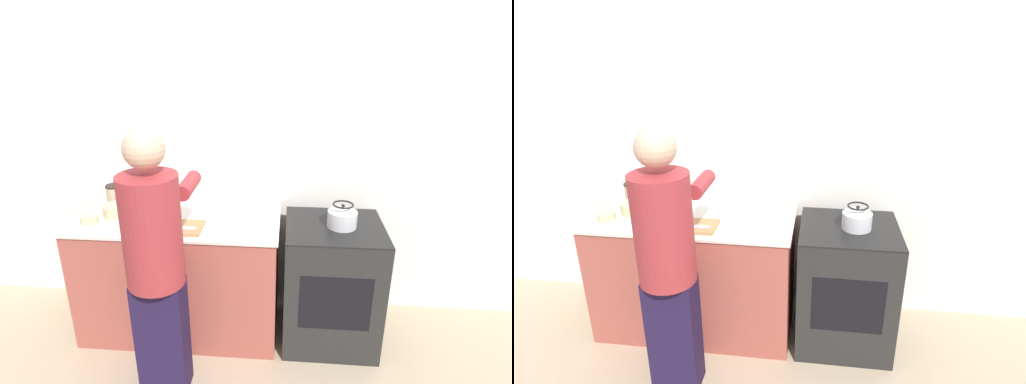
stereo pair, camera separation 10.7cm
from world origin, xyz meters
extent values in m
plane|color=tan|center=(0.00, 0.00, 0.00)|extent=(12.00, 12.00, 0.00)
cube|color=white|center=(0.00, 0.73, 1.30)|extent=(8.00, 0.05, 2.60)
cube|color=#9E4C42|center=(-0.36, 0.33, 0.44)|extent=(1.42, 0.66, 0.89)
cube|color=beige|center=(-0.36, 0.33, 0.90)|extent=(1.44, 0.69, 0.02)
cube|color=black|center=(0.74, 0.30, 0.45)|extent=(0.66, 0.61, 0.89)
cube|color=black|center=(0.74, 0.30, 0.90)|extent=(0.66, 0.61, 0.01)
cube|color=black|center=(0.74, 0.00, 0.49)|extent=(0.46, 0.01, 0.39)
cube|color=#1E1436|center=(-0.32, -0.26, 0.39)|extent=(0.30, 0.18, 0.77)
cylinder|color=maroon|center=(-0.32, -0.26, 1.10)|extent=(0.33, 0.33, 0.65)
sphere|color=#D1A889|center=(-0.32, -0.26, 1.56)|extent=(0.22, 0.22, 0.22)
cylinder|color=maroon|center=(-0.46, 0.03, 1.26)|extent=(0.09, 0.30, 0.09)
cylinder|color=maroon|center=(-0.18, 0.03, 1.26)|extent=(0.09, 0.30, 0.09)
cube|color=#A87A4C|center=(-0.30, 0.16, 0.92)|extent=(0.31, 0.22, 0.02)
cube|color=silver|center=(-0.26, 0.14, 0.93)|extent=(0.16, 0.04, 0.01)
cube|color=black|center=(-0.39, 0.14, 0.93)|extent=(0.10, 0.03, 0.01)
cylinder|color=silver|center=(0.78, 0.29, 0.96)|extent=(0.20, 0.20, 0.11)
cone|color=silver|center=(0.78, 0.29, 1.03)|extent=(0.16, 0.16, 0.03)
sphere|color=black|center=(0.78, 0.29, 1.06)|extent=(0.02, 0.02, 0.02)
torus|color=black|center=(0.78, 0.29, 1.07)|extent=(0.14, 0.14, 0.01)
cylinder|color=#C6B789|center=(-0.80, 0.34, 0.94)|extent=(0.19, 0.19, 0.08)
cylinder|color=#C6B789|center=(-0.94, 0.20, 0.93)|extent=(0.12, 0.12, 0.05)
cylinder|color=tan|center=(-0.88, 0.52, 0.98)|extent=(0.12, 0.12, 0.15)
cylinder|color=#28231E|center=(-0.88, 0.52, 1.06)|extent=(0.12, 0.12, 0.01)
camera|label=1|loc=(0.41, -2.17, 2.08)|focal=28.00mm
camera|label=2|loc=(0.52, -2.16, 2.08)|focal=28.00mm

